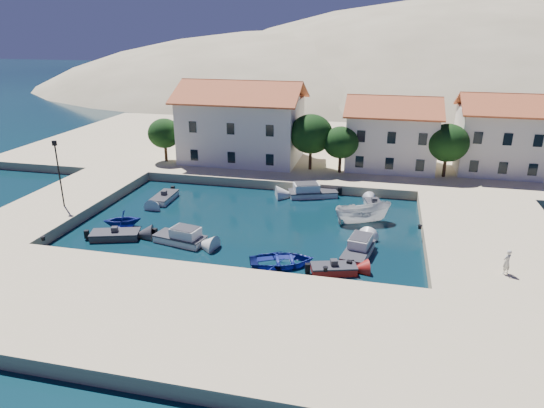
{
  "coord_description": "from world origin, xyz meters",
  "views": [
    {
      "loc": [
        11.21,
        -28.91,
        16.91
      ],
      "look_at": [
        1.98,
        10.33,
        2.0
      ],
      "focal_mm": 32.0,
      "sensor_mm": 36.0,
      "label": 1
    }
  ],
  "objects_px": {
    "building_right": "(500,132)",
    "cabin_cruiser_east": "(358,250)",
    "boat_east": "(362,223)",
    "lamppost": "(58,167)",
    "building_mid": "(392,131)",
    "cabin_cruiser_south": "(180,237)",
    "rowboat_south": "(282,265)",
    "pedestrian": "(507,262)",
    "building_left": "(242,120)"
  },
  "relations": [
    {
      "from": "boat_east",
      "to": "pedestrian",
      "type": "bearing_deg",
      "value": -156.09
    },
    {
      "from": "lamppost",
      "to": "pedestrian",
      "type": "relative_size",
      "value": 3.5
    },
    {
      "from": "boat_east",
      "to": "pedestrian",
      "type": "distance_m",
      "value": 13.94
    },
    {
      "from": "building_right",
      "to": "cabin_cruiser_south",
      "type": "height_order",
      "value": "building_right"
    },
    {
      "from": "building_left",
      "to": "boat_east",
      "type": "xyz_separation_m",
      "value": [
        15.89,
        -15.27,
        -5.94
      ]
    },
    {
      "from": "cabin_cruiser_east",
      "to": "building_left",
      "type": "bearing_deg",
      "value": 46.14
    },
    {
      "from": "building_left",
      "to": "cabin_cruiser_east",
      "type": "bearing_deg",
      "value": -54.4
    },
    {
      "from": "boat_east",
      "to": "building_left",
      "type": "bearing_deg",
      "value": 23.24
    },
    {
      "from": "building_mid",
      "to": "lamppost",
      "type": "height_order",
      "value": "building_mid"
    },
    {
      "from": "building_right",
      "to": "cabin_cruiser_east",
      "type": "height_order",
      "value": "building_right"
    },
    {
      "from": "cabin_cruiser_south",
      "to": "boat_east",
      "type": "relative_size",
      "value": 0.88
    },
    {
      "from": "cabin_cruiser_east",
      "to": "boat_east",
      "type": "bearing_deg",
      "value": 10.93
    },
    {
      "from": "rowboat_south",
      "to": "boat_east",
      "type": "xyz_separation_m",
      "value": [
        5.4,
        9.78,
        0.0
      ]
    },
    {
      "from": "pedestrian",
      "to": "lamppost",
      "type": "bearing_deg",
      "value": -47.91
    },
    {
      "from": "cabin_cruiser_east",
      "to": "boat_east",
      "type": "height_order",
      "value": "cabin_cruiser_east"
    },
    {
      "from": "building_left",
      "to": "rowboat_south",
      "type": "bearing_deg",
      "value": -67.29
    },
    {
      "from": "rowboat_south",
      "to": "cabin_cruiser_east",
      "type": "bearing_deg",
      "value": -81.66
    },
    {
      "from": "building_right",
      "to": "building_left",
      "type": "bearing_deg",
      "value": -176.19
    },
    {
      "from": "lamppost",
      "to": "boat_east",
      "type": "height_order",
      "value": "lamppost"
    },
    {
      "from": "building_mid",
      "to": "cabin_cruiser_south",
      "type": "distance_m",
      "value": 29.63
    },
    {
      "from": "building_mid",
      "to": "lamppost",
      "type": "xyz_separation_m",
      "value": [
        -29.5,
        -21.0,
        -0.47
      ]
    },
    {
      "from": "cabin_cruiser_south",
      "to": "rowboat_south",
      "type": "distance_m",
      "value": 9.27
    },
    {
      "from": "rowboat_south",
      "to": "pedestrian",
      "type": "xyz_separation_m",
      "value": [
        15.47,
        0.32,
        1.89
      ]
    },
    {
      "from": "cabin_cruiser_south",
      "to": "boat_east",
      "type": "bearing_deg",
      "value": 39.91
    },
    {
      "from": "boat_east",
      "to": "cabin_cruiser_south",
      "type": "bearing_deg",
      "value": 95.56
    },
    {
      "from": "cabin_cruiser_south",
      "to": "boat_east",
      "type": "xyz_separation_m",
      "value": [
        14.45,
        7.83,
        -0.48
      ]
    },
    {
      "from": "cabin_cruiser_south",
      "to": "boat_east",
      "type": "distance_m",
      "value": 16.44
    },
    {
      "from": "building_left",
      "to": "building_mid",
      "type": "distance_m",
      "value": 18.04
    },
    {
      "from": "lamppost",
      "to": "rowboat_south",
      "type": "distance_m",
      "value": 23.05
    },
    {
      "from": "boat_east",
      "to": "lamppost",
      "type": "bearing_deg",
      "value": 76.91
    },
    {
      "from": "building_right",
      "to": "cabin_cruiser_south",
      "type": "bearing_deg",
      "value": -138.69
    },
    {
      "from": "cabin_cruiser_east",
      "to": "building_mid",
      "type": "bearing_deg",
      "value": 5.46
    },
    {
      "from": "rowboat_south",
      "to": "pedestrian",
      "type": "relative_size",
      "value": 2.73
    },
    {
      "from": "cabin_cruiser_south",
      "to": "cabin_cruiser_east",
      "type": "relative_size",
      "value": 0.97
    },
    {
      "from": "cabin_cruiser_east",
      "to": "boat_east",
      "type": "relative_size",
      "value": 0.9
    },
    {
      "from": "building_left",
      "to": "building_right",
      "type": "distance_m",
      "value": 30.07
    },
    {
      "from": "building_mid",
      "to": "boat_east",
      "type": "relative_size",
      "value": 2.01
    },
    {
      "from": "lamppost",
      "to": "cabin_cruiser_east",
      "type": "distance_m",
      "value": 27.86
    },
    {
      "from": "building_right",
      "to": "pedestrian",
      "type": "height_order",
      "value": "building_right"
    },
    {
      "from": "cabin_cruiser_east",
      "to": "pedestrian",
      "type": "xyz_separation_m",
      "value": [
        10.02,
        -2.48,
        1.41
      ]
    },
    {
      "from": "rowboat_south",
      "to": "cabin_cruiser_east",
      "type": "distance_m",
      "value": 6.14
    },
    {
      "from": "cabin_cruiser_south",
      "to": "building_left",
      "type": "bearing_deg",
      "value": 105.01
    },
    {
      "from": "lamppost",
      "to": "cabin_cruiser_east",
      "type": "height_order",
      "value": "lamppost"
    },
    {
      "from": "rowboat_south",
      "to": "cabin_cruiser_east",
      "type": "height_order",
      "value": "cabin_cruiser_east"
    },
    {
      "from": "building_mid",
      "to": "pedestrian",
      "type": "bearing_deg",
      "value": -72.82
    },
    {
      "from": "building_left",
      "to": "rowboat_south",
      "type": "xyz_separation_m",
      "value": [
        10.49,
        -25.06,
        -5.94
      ]
    },
    {
      "from": "cabin_cruiser_south",
      "to": "cabin_cruiser_east",
      "type": "height_order",
      "value": "same"
    },
    {
      "from": "building_right",
      "to": "lamppost",
      "type": "xyz_separation_m",
      "value": [
        -41.5,
        -22.0,
        -0.72
      ]
    },
    {
      "from": "cabin_cruiser_south",
      "to": "building_mid",
      "type": "bearing_deg",
      "value": 66.96
    },
    {
      "from": "building_left",
      "to": "lamppost",
      "type": "height_order",
      "value": "building_left"
    }
  ]
}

